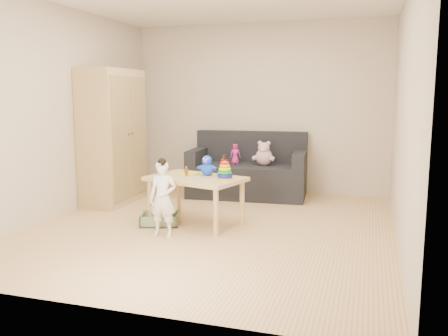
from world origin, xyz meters
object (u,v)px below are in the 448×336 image
(wardrobe, at_px, (113,137))
(toddler, at_px, (163,199))
(sofa, at_px, (247,180))
(play_table, at_px, (196,201))

(wardrobe, height_order, toddler, wardrobe)
(wardrobe, xyz_separation_m, toddler, (1.32, -1.27, -0.53))
(sofa, distance_m, play_table, 1.69)
(play_table, bearing_deg, sofa, 83.42)
(wardrobe, xyz_separation_m, sofa, (1.70, 0.94, -0.69))
(wardrobe, bearing_deg, toddler, -43.85)
(sofa, height_order, play_table, play_table)
(wardrobe, relative_size, play_table, 1.73)
(sofa, distance_m, toddler, 2.25)
(sofa, bearing_deg, play_table, -100.74)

